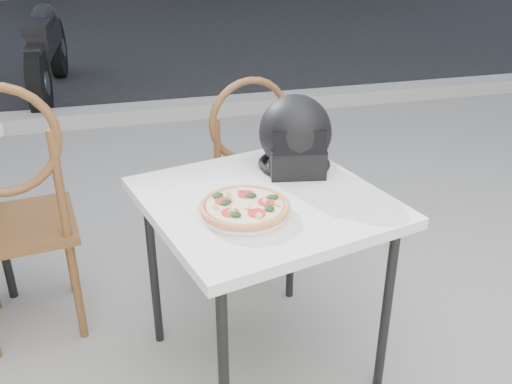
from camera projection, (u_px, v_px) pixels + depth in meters
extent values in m
plane|color=gray|center=(304.00, 346.00, 2.31)|extent=(80.00, 80.00, 0.00)
cube|color=black|center=(147.00, 31.00, 8.37)|extent=(30.00, 8.00, 0.00)
cube|color=#99968F|center=(189.00, 109.00, 4.88)|extent=(30.00, 0.25, 0.12)
cube|color=silver|center=(264.00, 202.00, 1.92)|extent=(0.91, 0.91, 0.04)
cylinder|color=black|center=(224.00, 373.00, 1.70)|extent=(0.04, 0.04, 0.68)
cylinder|color=black|center=(386.00, 311.00, 1.97)|extent=(0.04, 0.04, 0.68)
cylinder|color=black|center=(153.00, 270.00, 2.19)|extent=(0.04, 0.04, 0.68)
cylinder|color=black|center=(291.00, 231.00, 2.46)|extent=(0.04, 0.04, 0.68)
cylinder|color=white|center=(245.00, 213.00, 1.80)|extent=(0.31, 0.31, 0.01)
torus|color=white|center=(245.00, 212.00, 1.80)|extent=(0.32, 0.32, 0.01)
cylinder|color=#DB8B50|center=(245.00, 208.00, 1.79)|extent=(0.34, 0.34, 0.01)
torus|color=#DB8B50|center=(245.00, 206.00, 1.79)|extent=(0.34, 0.34, 0.02)
cylinder|color=#AC1413|center=(245.00, 206.00, 1.79)|extent=(0.30, 0.30, 0.00)
cylinder|color=beige|center=(245.00, 205.00, 1.79)|extent=(0.29, 0.29, 0.00)
cylinder|color=red|center=(267.00, 202.00, 1.80)|extent=(0.07, 0.07, 0.00)
cylinder|color=red|center=(246.00, 194.00, 1.85)|extent=(0.07, 0.07, 0.00)
cylinder|color=red|center=(224.00, 201.00, 1.80)|extent=(0.07, 0.07, 0.00)
cylinder|color=red|center=(230.00, 212.00, 1.73)|extent=(0.07, 0.07, 0.00)
cylinder|color=red|center=(257.00, 213.00, 1.73)|extent=(0.07, 0.07, 0.00)
ellipsoid|color=#133414|center=(250.00, 195.00, 1.83)|extent=(0.05, 0.04, 0.01)
ellipsoid|color=#133414|center=(225.00, 202.00, 1.79)|extent=(0.05, 0.05, 0.01)
ellipsoid|color=#133414|center=(269.00, 208.00, 1.75)|extent=(0.04, 0.04, 0.01)
ellipsoid|color=#133414|center=(235.00, 214.00, 1.72)|extent=(0.05, 0.05, 0.01)
ellipsoid|color=#133414|center=(273.00, 197.00, 1.82)|extent=(0.04, 0.04, 0.01)
ellipsoid|color=#133414|center=(218.00, 195.00, 1.83)|extent=(0.05, 0.05, 0.01)
cylinder|color=#E6E38C|center=(248.00, 207.00, 1.76)|extent=(0.02, 0.02, 0.02)
cylinder|color=#E6E38C|center=(229.00, 193.00, 1.84)|extent=(0.03, 0.03, 0.02)
cylinder|color=#E6E38C|center=(265.00, 201.00, 1.79)|extent=(0.03, 0.02, 0.02)
cylinder|color=#E6E38C|center=(239.00, 189.00, 1.87)|extent=(0.02, 0.02, 0.02)
cylinder|color=#E6E38C|center=(259.00, 215.00, 1.71)|extent=(0.03, 0.03, 0.02)
cylinder|color=#E6E38C|center=(216.00, 206.00, 1.76)|extent=(0.03, 0.02, 0.02)
cylinder|color=#E6E38C|center=(277.00, 203.00, 1.78)|extent=(0.02, 0.02, 0.02)
cylinder|color=#E6E38C|center=(232.00, 211.00, 1.73)|extent=(0.03, 0.03, 0.02)
ellipsoid|color=black|center=(295.00, 132.00, 2.08)|extent=(0.31, 0.32, 0.28)
cube|color=black|center=(298.00, 162.00, 2.04)|extent=(0.21, 0.13, 0.11)
torus|color=black|center=(294.00, 163.00, 2.13)|extent=(0.31, 0.31, 0.02)
cube|color=black|center=(300.00, 143.00, 1.97)|extent=(0.19, 0.07, 0.09)
cube|color=brown|center=(235.00, 186.00, 2.67)|extent=(0.44, 0.44, 0.03)
cylinder|color=brown|center=(250.00, 207.00, 2.95)|extent=(0.04, 0.04, 0.41)
cylinder|color=brown|center=(196.00, 219.00, 2.83)|extent=(0.04, 0.04, 0.41)
cylinder|color=brown|center=(278.00, 233.00, 2.71)|extent=(0.04, 0.04, 0.41)
cylinder|color=brown|center=(220.00, 248.00, 2.59)|extent=(0.04, 0.04, 0.41)
cylinder|color=brown|center=(280.00, 153.00, 2.52)|extent=(0.04, 0.04, 0.39)
cylinder|color=brown|center=(218.00, 166.00, 2.40)|extent=(0.04, 0.04, 0.39)
torus|color=brown|center=(250.00, 120.00, 2.38)|extent=(0.37, 0.10, 0.37)
cube|color=brown|center=(20.00, 226.00, 2.24)|extent=(0.47, 0.47, 0.04)
cylinder|color=brown|center=(68.00, 249.00, 2.54)|extent=(0.04, 0.04, 0.46)
cylinder|color=brown|center=(77.00, 290.00, 2.26)|extent=(0.04, 0.04, 0.46)
cylinder|color=brown|center=(60.00, 187.00, 2.05)|extent=(0.04, 0.04, 0.44)
cylinder|color=black|center=(57.00, 49.00, 5.94)|extent=(0.15, 0.60, 0.59)
cylinder|color=slate|center=(57.00, 49.00, 5.94)|extent=(0.15, 0.20, 0.20)
cylinder|color=black|center=(39.00, 84.00, 4.73)|extent=(0.15, 0.60, 0.59)
cylinder|color=slate|center=(39.00, 84.00, 4.73)|extent=(0.15, 0.20, 0.20)
cube|color=black|center=(45.00, 37.00, 5.23)|extent=(0.24, 1.04, 0.22)
ellipsoid|color=black|center=(44.00, 16.00, 5.28)|extent=(0.24, 0.42, 0.22)
cube|color=black|center=(38.00, 27.00, 4.90)|extent=(0.23, 0.50, 0.08)
cylinder|color=slate|center=(52.00, 19.00, 5.73)|extent=(0.06, 0.32, 0.70)
cube|color=black|center=(34.00, 50.00, 4.62)|extent=(0.15, 0.22, 0.05)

